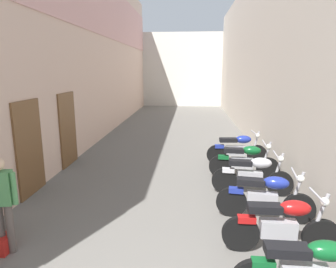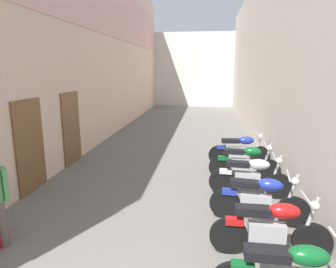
{
  "view_description": "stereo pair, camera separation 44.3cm",
  "coord_description": "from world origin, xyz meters",
  "px_view_note": "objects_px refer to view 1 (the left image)",
  "views": [
    {
      "loc": [
        0.64,
        -0.75,
        2.88
      ],
      "look_at": [
        0.05,
        7.18,
        1.14
      ],
      "focal_mm": 31.76,
      "sensor_mm": 36.0,
      "label": 1
    },
    {
      "loc": [
        1.08,
        -0.7,
        2.88
      ],
      "look_at": [
        0.05,
        7.18,
        1.14
      ],
      "focal_mm": 31.76,
      "sensor_mm": 36.0,
      "label": 2
    }
  ],
  "objects_px": {
    "motorcycle_seventh": "(237,148)",
    "pedestrian_mid_alley": "(2,199)",
    "motorcycle_third": "(282,224)",
    "motorcycle_sixth": "(244,160)",
    "motorcycle_fourth": "(265,196)",
    "motorcycle_fifth": "(253,174)"
  },
  "relations": [
    {
      "from": "pedestrian_mid_alley",
      "to": "motorcycle_fifth",
      "type": "bearing_deg",
      "value": 30.49
    },
    {
      "from": "motorcycle_third",
      "to": "pedestrian_mid_alley",
      "type": "height_order",
      "value": "pedestrian_mid_alley"
    },
    {
      "from": "motorcycle_fifth",
      "to": "pedestrian_mid_alley",
      "type": "xyz_separation_m",
      "value": [
        -4.37,
        -2.57,
        0.42
      ]
    },
    {
      "from": "motorcycle_sixth",
      "to": "motorcycle_seventh",
      "type": "bearing_deg",
      "value": 90.0
    },
    {
      "from": "motorcycle_fourth",
      "to": "motorcycle_seventh",
      "type": "relative_size",
      "value": 0.99
    },
    {
      "from": "motorcycle_third",
      "to": "motorcycle_sixth",
      "type": "height_order",
      "value": "same"
    },
    {
      "from": "motorcycle_fourth",
      "to": "motorcycle_fifth",
      "type": "distance_m",
      "value": 1.21
    },
    {
      "from": "motorcycle_seventh",
      "to": "pedestrian_mid_alley",
      "type": "xyz_separation_m",
      "value": [
        -4.37,
        -4.87,
        0.42
      ]
    },
    {
      "from": "motorcycle_sixth",
      "to": "pedestrian_mid_alley",
      "type": "height_order",
      "value": "pedestrian_mid_alley"
    },
    {
      "from": "motorcycle_seventh",
      "to": "pedestrian_mid_alley",
      "type": "bearing_deg",
      "value": -131.9
    },
    {
      "from": "motorcycle_sixth",
      "to": "motorcycle_seventh",
      "type": "height_order",
      "value": "same"
    },
    {
      "from": "motorcycle_third",
      "to": "motorcycle_fifth",
      "type": "height_order",
      "value": "same"
    },
    {
      "from": "motorcycle_fifth",
      "to": "motorcycle_sixth",
      "type": "bearing_deg",
      "value": 90.0
    },
    {
      "from": "motorcycle_third",
      "to": "pedestrian_mid_alley",
      "type": "relative_size",
      "value": 1.18
    },
    {
      "from": "motorcycle_fifth",
      "to": "motorcycle_sixth",
      "type": "distance_m",
      "value": 1.06
    },
    {
      "from": "motorcycle_third",
      "to": "motorcycle_seventh",
      "type": "relative_size",
      "value": 1.0
    },
    {
      "from": "motorcycle_third",
      "to": "motorcycle_seventh",
      "type": "distance_m",
      "value": 4.58
    },
    {
      "from": "motorcycle_fourth",
      "to": "pedestrian_mid_alley",
      "type": "xyz_separation_m",
      "value": [
        -4.37,
        -1.36,
        0.42
      ]
    },
    {
      "from": "motorcycle_sixth",
      "to": "motorcycle_seventh",
      "type": "distance_m",
      "value": 1.23
    },
    {
      "from": "motorcycle_seventh",
      "to": "pedestrian_mid_alley",
      "type": "distance_m",
      "value": 6.55
    },
    {
      "from": "motorcycle_third",
      "to": "motorcycle_seventh",
      "type": "bearing_deg",
      "value": 90.0
    },
    {
      "from": "motorcycle_sixth",
      "to": "motorcycle_third",
      "type": "bearing_deg",
      "value": -90.0
    }
  ]
}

